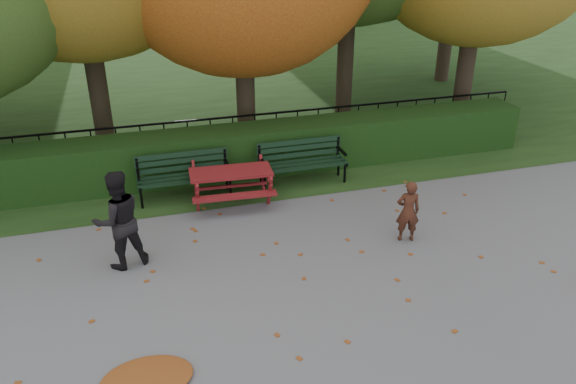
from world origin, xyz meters
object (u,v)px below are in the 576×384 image
object	(u,v)px
adult	(118,220)
child	(408,211)
bench_left	(184,172)
picnic_table	(231,178)
bench_right	(302,159)

from	to	relation	value
adult	child	bearing A→B (deg)	156.93
bench_left	picnic_table	world-z (taller)	bench_left
bench_left	picnic_table	size ratio (longest dim) A/B	1.11
bench_left	adult	bearing A→B (deg)	-119.72
bench_right	picnic_table	bearing A→B (deg)	-162.24
bench_left	adult	world-z (taller)	adult
bench_left	child	xyz separation A→B (m)	(3.42, -2.70, 0.03)
child	adult	distance (m)	4.68
bench_left	picnic_table	distance (m)	0.97
bench_right	picnic_table	world-z (taller)	bench_right
bench_left	bench_right	xyz separation A→B (m)	(2.40, 0.00, 0.00)
picnic_table	child	size ratio (longest dim) A/B	1.48
child	adult	world-z (taller)	adult
bench_left	adult	size ratio (longest dim) A/B	1.11
picnic_table	bench_left	bearing A→B (deg)	152.87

